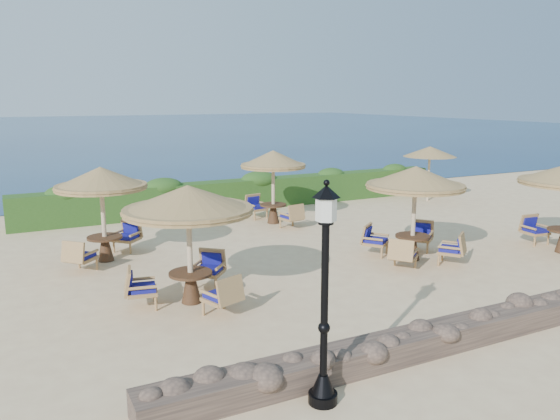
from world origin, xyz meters
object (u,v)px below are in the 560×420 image
(lamp_post, at_px, (324,305))
(cafe_set_0, at_px, (189,218))
(cafe_set_4, at_px, (273,171))
(cafe_set_1, at_px, (415,197))
(extra_parasol, at_px, (430,152))
(cafe_set_3, at_px, (102,192))

(lamp_post, relative_size, cafe_set_0, 1.15)
(cafe_set_0, xyz_separation_m, cafe_set_4, (5.06, 6.24, -0.01))
(cafe_set_1, bearing_deg, cafe_set_4, 104.39)
(extra_parasol, relative_size, cafe_set_1, 0.88)
(lamp_post, distance_m, cafe_set_3, 9.12)
(cafe_set_4, bearing_deg, cafe_set_3, -161.26)
(cafe_set_1, xyz_separation_m, cafe_set_4, (-1.50, 5.86, 0.10))
(cafe_set_1, height_order, cafe_set_3, same)
(cafe_set_4, bearing_deg, lamp_post, -112.31)
(cafe_set_0, bearing_deg, cafe_set_4, 50.96)
(cafe_set_3, xyz_separation_m, cafe_set_4, (6.24, 2.12, -0.04))
(cafe_set_3, relative_size, cafe_set_4, 0.92)
(cafe_set_0, relative_size, cafe_set_3, 1.08)
(cafe_set_3, bearing_deg, cafe_set_1, -25.78)
(lamp_post, bearing_deg, cafe_set_3, 100.74)
(extra_parasol, bearing_deg, cafe_set_4, -173.42)
(cafe_set_0, xyz_separation_m, cafe_set_1, (6.57, 0.39, -0.12))
(cafe_set_3, bearing_deg, lamp_post, -79.26)
(cafe_set_3, bearing_deg, cafe_set_0, -74.06)
(extra_parasol, bearing_deg, cafe_set_1, -134.00)
(cafe_set_0, height_order, cafe_set_1, same)
(cafe_set_0, bearing_deg, cafe_set_3, 105.94)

